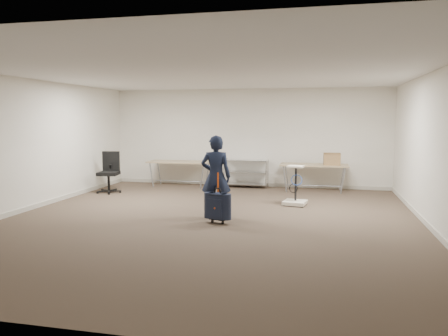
# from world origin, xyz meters

# --- Properties ---
(ground) EXTENTS (9.00, 9.00, 0.00)m
(ground) POSITION_xyz_m (0.00, 0.00, 0.00)
(ground) COLOR #3F3426
(ground) RESTS_ON ground
(room_shell) EXTENTS (8.00, 9.00, 9.00)m
(room_shell) POSITION_xyz_m (0.00, 1.38, 0.05)
(room_shell) COLOR silver
(room_shell) RESTS_ON ground
(folding_table_left) EXTENTS (1.80, 0.75, 0.73)m
(folding_table_left) POSITION_xyz_m (-1.90, 3.95, 0.68)
(folding_table_left) COLOR tan
(folding_table_left) RESTS_ON ground
(folding_table_right) EXTENTS (1.80, 0.75, 0.73)m
(folding_table_right) POSITION_xyz_m (1.90, 3.95, 0.68)
(folding_table_right) COLOR tan
(folding_table_right) RESTS_ON ground
(wire_shelf) EXTENTS (1.22, 0.47, 0.80)m
(wire_shelf) POSITION_xyz_m (0.00, 4.20, 0.44)
(wire_shelf) COLOR silver
(wire_shelf) RESTS_ON ground
(person) EXTENTS (0.63, 0.45, 1.63)m
(person) POSITION_xyz_m (0.06, 0.35, 0.82)
(person) COLOR black
(person) RESTS_ON ground
(suitcase) EXTENTS (0.39, 0.28, 0.96)m
(suitcase) POSITION_xyz_m (0.21, -0.16, 0.33)
(suitcase) COLOR black
(suitcase) RESTS_ON ground
(office_chair) EXTENTS (0.66, 0.66, 1.08)m
(office_chair) POSITION_xyz_m (-3.40, 2.55, 0.33)
(office_chair) COLOR black
(office_chair) RESTS_ON ground
(equipment_cart) EXTENTS (0.56, 0.56, 0.90)m
(equipment_cart) POSITION_xyz_m (1.53, 1.91, 0.24)
(equipment_cart) COLOR beige
(equipment_cart) RESTS_ON ground
(cardboard_box) EXTENTS (0.44, 0.34, 0.32)m
(cardboard_box) POSITION_xyz_m (2.36, 3.87, 0.89)
(cardboard_box) COLOR #9C8348
(cardboard_box) RESTS_ON folding_table_right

